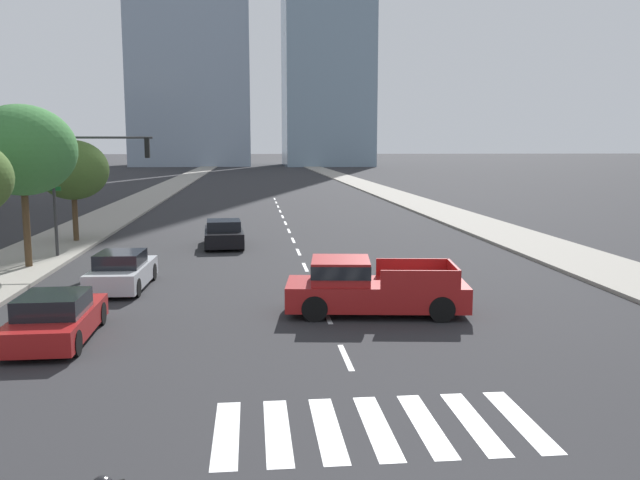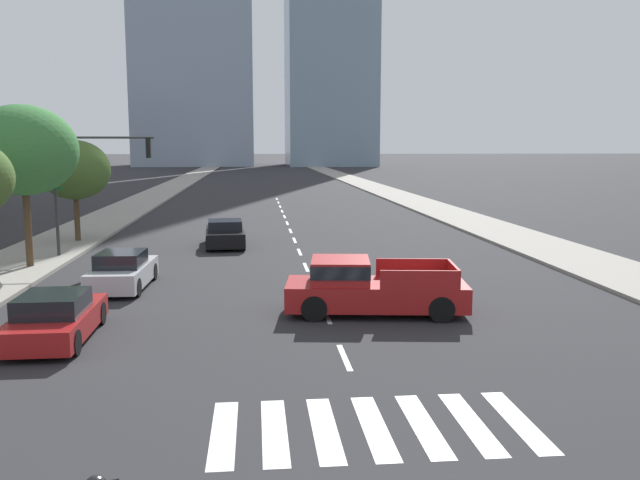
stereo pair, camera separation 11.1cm
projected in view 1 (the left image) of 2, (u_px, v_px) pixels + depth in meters
The scene contains 11 objects.
sidewalk_east at pixel (506, 234), 37.55m from camera, with size 4.00×260.00×0.15m, color gray.
sidewalk_west at pixel (64, 240), 35.08m from camera, with size 4.00×260.00×0.15m, color gray.
crosswalk_near at pixel (377, 427), 12.01m from camera, with size 5.85×2.84×0.01m.
lane_divider_center at pixel (289, 231), 39.58m from camera, with size 0.14×50.00×0.01m.
pickup_truck at pixel (367, 287), 20.02m from camera, with size 5.60×2.75×1.67m.
sedan_silver_0 at pixel (122, 272), 23.51m from camera, with size 1.90×4.28×1.35m.
sedan_black_1 at pixel (224, 234), 33.38m from camera, with size 2.12×4.44×1.35m.
sedan_red_2 at pixel (56, 319), 17.23m from camera, with size 1.86×4.22×1.27m.
traffic_signal_far at pixel (91, 169), 29.43m from camera, with size 4.67×0.28×5.65m.
street_tree_second at pixel (22, 150), 26.50m from camera, with size 4.27×4.27×6.53m.
street_tree_third at pixel (73, 170), 34.04m from camera, with size 3.61×3.61×5.19m.
Camera 1 is at (-2.20, -5.94, 5.04)m, focal length 37.28 mm.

